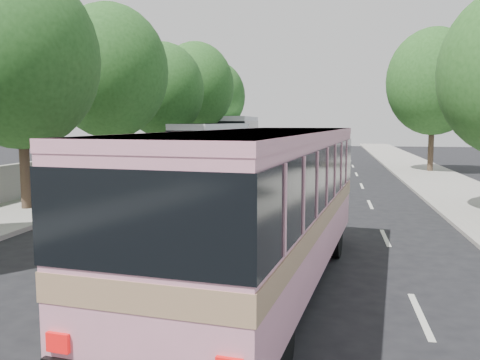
% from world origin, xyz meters
% --- Properties ---
extents(ground, '(120.00, 120.00, 0.00)m').
position_xyz_m(ground, '(0.00, 0.00, 0.00)').
color(ground, black).
rests_on(ground, ground).
extents(sidewalk_left, '(4.00, 90.00, 0.15)m').
position_xyz_m(sidewalk_left, '(-8.50, 20.00, 0.07)').
color(sidewalk_left, '#9E998E').
rests_on(sidewalk_left, ground).
extents(sidewalk_right, '(4.00, 90.00, 0.12)m').
position_xyz_m(sidewalk_right, '(8.50, 20.00, 0.06)').
color(sidewalk_right, '#9E998E').
rests_on(sidewalk_right, ground).
extents(low_wall, '(0.30, 90.00, 1.50)m').
position_xyz_m(low_wall, '(-10.30, 20.00, 0.90)').
color(low_wall, '#9E998E').
rests_on(low_wall, sidewalk_left).
extents(tree_left_b, '(5.70, 5.70, 8.88)m').
position_xyz_m(tree_left_b, '(-8.42, 5.94, 5.82)').
color(tree_left_b, '#38281E').
rests_on(tree_left_b, ground).
extents(tree_left_c, '(6.00, 6.00, 9.35)m').
position_xyz_m(tree_left_c, '(-8.62, 13.94, 6.12)').
color(tree_left_c, '#38281E').
rests_on(tree_left_c, ground).
extents(tree_left_d, '(5.52, 5.52, 8.60)m').
position_xyz_m(tree_left_d, '(-8.52, 21.94, 5.63)').
color(tree_left_d, '#38281E').
rests_on(tree_left_d, ground).
extents(tree_left_e, '(6.30, 6.30, 9.82)m').
position_xyz_m(tree_left_e, '(-8.42, 29.94, 6.43)').
color(tree_left_e, '#38281E').
rests_on(tree_left_e, ground).
extents(tree_left_f, '(5.88, 5.88, 9.16)m').
position_xyz_m(tree_left_f, '(-8.62, 37.94, 6.00)').
color(tree_left_f, '#38281E').
rests_on(tree_left_f, ground).
extents(tree_right_far, '(6.00, 6.00, 9.35)m').
position_xyz_m(tree_right_far, '(9.08, 23.94, 6.12)').
color(tree_right_far, '#38281E').
rests_on(tree_right_far, ground).
extents(pink_bus, '(3.71, 10.17, 3.17)m').
position_xyz_m(pink_bus, '(1.30, -1.20, 1.97)').
color(pink_bus, pink).
rests_on(pink_bus, ground).
extents(pink_taxi, '(2.11, 5.01, 1.69)m').
position_xyz_m(pink_taxi, '(-0.10, 6.62, 0.85)').
color(pink_taxi, '#F81598').
rests_on(pink_taxi, ground).
extents(white_pickup, '(2.54, 5.37, 1.51)m').
position_xyz_m(white_pickup, '(-4.50, 10.75, 0.76)').
color(white_pickup, silver).
rests_on(white_pickup, ground).
extents(tour_coach_front, '(2.96, 10.83, 3.20)m').
position_xyz_m(tour_coach_front, '(-4.96, 21.28, 1.93)').
color(tour_coach_front, silver).
rests_on(tour_coach_front, ground).
extents(tour_coach_rear, '(3.44, 12.79, 3.79)m').
position_xyz_m(tour_coach_rear, '(-6.16, 36.55, 2.28)').
color(tour_coach_rear, silver).
rests_on(tour_coach_rear, ground).
extents(taxi_roof_sign, '(0.55, 0.19, 0.18)m').
position_xyz_m(taxi_roof_sign, '(-0.10, 6.62, 1.78)').
color(taxi_roof_sign, silver).
rests_on(taxi_roof_sign, pink_taxi).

